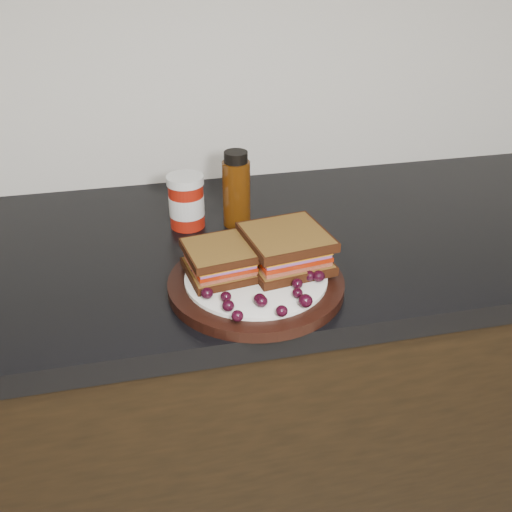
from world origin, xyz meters
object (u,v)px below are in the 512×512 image
Objects in this scene: plate at (256,284)px; sandwich_left at (220,260)px; condiment_jar at (186,201)px; oil_bottle at (236,189)px.

plate is 0.07m from sandwich_left.
oil_bottle is at bearing -7.57° from condiment_jar.
oil_bottle reaches higher than plate.
sandwich_left is 0.22m from oil_bottle.
condiment_jar reaches higher than sandwich_left.
oil_bottle reaches higher than condiment_jar.
sandwich_left is 1.02× the size of condiment_jar.
sandwich_left is 0.71× the size of oil_bottle.
sandwich_left is at bearing 159.77° from plate.
sandwich_left reaches higher than plate.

